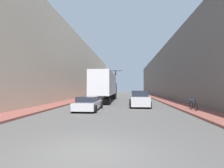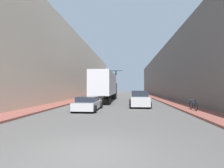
# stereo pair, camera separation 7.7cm
# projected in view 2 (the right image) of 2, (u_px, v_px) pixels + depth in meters

# --- Properties ---
(ground_plane) EXTENTS (200.00, 200.00, 0.00)m
(ground_plane) POSITION_uv_depth(u_px,v_px,m) (89.00, 153.00, 5.33)
(ground_plane) COLOR #565451
(sidewalk_right) EXTENTS (2.32, 80.00, 0.15)m
(sidewalk_right) POSITION_uv_depth(u_px,v_px,m) (157.00, 98.00, 34.58)
(sidewalk_right) COLOR brown
(sidewalk_right) RESTS_ON ground
(sidewalk_left) EXTENTS (2.32, 80.00, 0.15)m
(sidewalk_left) POSITION_uv_depth(u_px,v_px,m) (88.00, 97.00, 35.83)
(sidewalk_left) COLOR brown
(sidewalk_left) RESTS_ON ground
(building_right) EXTENTS (6.00, 80.00, 10.08)m
(building_right) POSITION_uv_depth(u_px,v_px,m) (178.00, 73.00, 34.32)
(building_right) COLOR #66605B
(building_right) RESTS_ON ground
(building_left) EXTENTS (6.00, 80.00, 12.17)m
(building_left) POSITION_uv_depth(u_px,v_px,m) (68.00, 68.00, 36.35)
(building_left) COLOR beige
(building_left) RESTS_ON ground
(semi_truck) EXTENTS (2.55, 14.09, 4.16)m
(semi_truck) POSITION_uv_depth(u_px,v_px,m) (106.00, 86.00, 26.49)
(semi_truck) COLOR silver
(semi_truck) RESTS_ON ground
(sedan_car) EXTENTS (2.08, 4.62, 1.25)m
(sedan_car) POSITION_uv_depth(u_px,v_px,m) (88.00, 103.00, 15.70)
(sedan_car) COLOR #B7B7BC
(sedan_car) RESTS_ON ground
(suv_car) EXTENTS (2.11, 4.52, 1.73)m
(suv_car) POSITION_uv_depth(u_px,v_px,m) (139.00, 99.00, 18.64)
(suv_car) COLOR #B7B7BC
(suv_car) RESTS_ON ground
(traffic_signal_gantry) EXTENTS (5.80, 0.35, 6.11)m
(traffic_signal_gantry) POSITION_uv_depth(u_px,v_px,m) (104.00, 77.00, 38.51)
(traffic_signal_gantry) COLOR black
(traffic_signal_gantry) RESTS_ON ground
(parked_bicycle) EXTENTS (0.44, 1.82, 0.86)m
(parked_bicycle) POSITION_uv_depth(u_px,v_px,m) (193.00, 106.00, 14.65)
(parked_bicycle) COLOR black
(parked_bicycle) RESTS_ON sidewalk_right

